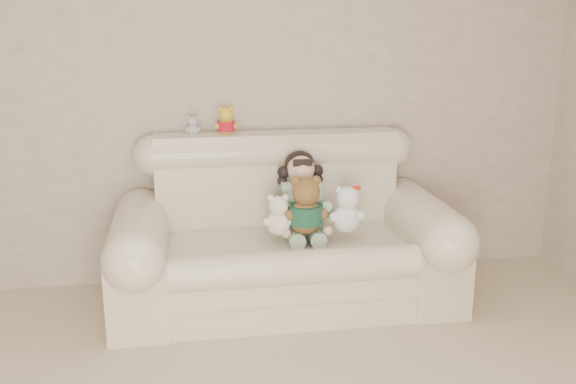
{
  "coord_description": "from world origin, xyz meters",
  "views": [
    {
      "loc": [
        -0.39,
        -1.72,
        1.73
      ],
      "look_at": [
        0.21,
        1.9,
        0.75
      ],
      "focal_mm": 40.24,
      "sensor_mm": 36.0,
      "label": 1
    }
  ],
  "objects_px": {
    "sofa": "(285,225)",
    "cream_teddy": "(278,211)",
    "white_cat": "(347,204)",
    "seated_child": "(300,193)",
    "brown_teddy": "(306,200)"
  },
  "relations": [
    {
      "from": "brown_teddy",
      "to": "white_cat",
      "type": "xyz_separation_m",
      "value": [
        0.25,
        -0.02,
        -0.03
      ]
    },
    {
      "from": "white_cat",
      "to": "seated_child",
      "type": "bearing_deg",
      "value": 124.69
    },
    {
      "from": "sofa",
      "to": "cream_teddy",
      "type": "distance_m",
      "value": 0.19
    },
    {
      "from": "sofa",
      "to": "cream_teddy",
      "type": "xyz_separation_m",
      "value": [
        -0.06,
        -0.13,
        0.13
      ]
    },
    {
      "from": "sofa",
      "to": "white_cat",
      "type": "distance_m",
      "value": 0.41
    },
    {
      "from": "sofa",
      "to": "brown_teddy",
      "type": "bearing_deg",
      "value": -51.96
    },
    {
      "from": "seated_child",
      "to": "cream_teddy",
      "type": "height_order",
      "value": "seated_child"
    },
    {
      "from": "brown_teddy",
      "to": "white_cat",
      "type": "bearing_deg",
      "value": -19.54
    },
    {
      "from": "brown_teddy",
      "to": "sofa",
      "type": "bearing_deg",
      "value": 112.0
    },
    {
      "from": "seated_child",
      "to": "cream_teddy",
      "type": "bearing_deg",
      "value": -133.26
    },
    {
      "from": "brown_teddy",
      "to": "cream_teddy",
      "type": "distance_m",
      "value": 0.18
    },
    {
      "from": "seated_child",
      "to": "brown_teddy",
      "type": "height_order",
      "value": "seated_child"
    },
    {
      "from": "white_cat",
      "to": "brown_teddy",
      "type": "bearing_deg",
      "value": 164.17
    },
    {
      "from": "brown_teddy",
      "to": "cream_teddy",
      "type": "xyz_separation_m",
      "value": [
        -0.16,
        -0.0,
        -0.06
      ]
    },
    {
      "from": "seated_child",
      "to": "white_cat",
      "type": "bearing_deg",
      "value": -46.96
    }
  ]
}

